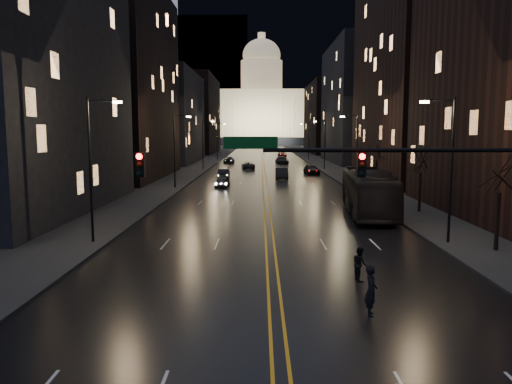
{
  "coord_description": "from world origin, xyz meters",
  "views": [
    {
      "loc": [
        -0.6,
        -20.27,
        6.96
      ],
      "look_at": [
        -0.88,
        11.44,
        3.09
      ],
      "focal_mm": 35.0,
      "sensor_mm": 36.0,
      "label": 1
    }
  ],
  "objects_px": {
    "receding_car_a": "(282,174)",
    "pedestrian_b": "(360,264)",
    "oncoming_car_a": "(222,182)",
    "pedestrian_a": "(371,291)",
    "traffic_signal": "(420,177)",
    "bus": "(368,192)",
    "oncoming_car_b": "(224,174)"
  },
  "relations": [
    {
      "from": "traffic_signal",
      "to": "bus",
      "type": "xyz_separation_m",
      "value": [
        2.52,
        21.17,
        -3.21
      ]
    },
    {
      "from": "traffic_signal",
      "to": "oncoming_car_a",
      "type": "height_order",
      "value": "traffic_signal"
    },
    {
      "from": "traffic_signal",
      "to": "pedestrian_a",
      "type": "height_order",
      "value": "traffic_signal"
    },
    {
      "from": "oncoming_car_a",
      "to": "pedestrian_a",
      "type": "bearing_deg",
      "value": 105.03
    },
    {
      "from": "oncoming_car_b",
      "to": "pedestrian_b",
      "type": "distance_m",
      "value": 50.94
    },
    {
      "from": "oncoming_car_a",
      "to": "receding_car_a",
      "type": "bearing_deg",
      "value": -122.85
    },
    {
      "from": "bus",
      "to": "traffic_signal",
      "type": "bearing_deg",
      "value": -92.15
    },
    {
      "from": "bus",
      "to": "receding_car_a",
      "type": "distance_m",
      "value": 31.41
    },
    {
      "from": "oncoming_car_b",
      "to": "pedestrian_a",
      "type": "relative_size",
      "value": 2.32
    },
    {
      "from": "traffic_signal",
      "to": "pedestrian_a",
      "type": "relative_size",
      "value": 8.87
    },
    {
      "from": "receding_car_a",
      "to": "pedestrian_b",
      "type": "bearing_deg",
      "value": -87.85
    },
    {
      "from": "bus",
      "to": "oncoming_car_a",
      "type": "bearing_deg",
      "value": 128.99
    },
    {
      "from": "oncoming_car_b",
      "to": "pedestrian_b",
      "type": "relative_size",
      "value": 2.83
    },
    {
      "from": "traffic_signal",
      "to": "receding_car_a",
      "type": "bearing_deg",
      "value": 93.75
    },
    {
      "from": "bus",
      "to": "pedestrian_b",
      "type": "distance_m",
      "value": 19.22
    },
    {
      "from": "receding_car_a",
      "to": "pedestrian_b",
      "type": "distance_m",
      "value": 49.54
    },
    {
      "from": "traffic_signal",
      "to": "oncoming_car_a",
      "type": "xyz_separation_m",
      "value": [
        -11.25,
        41.3,
        -4.43
      ]
    },
    {
      "from": "traffic_signal",
      "to": "oncoming_car_b",
      "type": "distance_m",
      "value": 53.93
    },
    {
      "from": "traffic_signal",
      "to": "oncoming_car_b",
      "type": "bearing_deg",
      "value": 102.76
    },
    {
      "from": "receding_car_a",
      "to": "bus",
      "type": "bearing_deg",
      "value": -78.78
    },
    {
      "from": "traffic_signal",
      "to": "receding_car_a",
      "type": "distance_m",
      "value": 52.29
    },
    {
      "from": "receding_car_a",
      "to": "oncoming_car_a",
      "type": "bearing_deg",
      "value": -125.88
    },
    {
      "from": "bus",
      "to": "receding_car_a",
      "type": "xyz_separation_m",
      "value": [
        -5.92,
        30.83,
        -1.05
      ]
    },
    {
      "from": "pedestrian_a",
      "to": "pedestrian_b",
      "type": "bearing_deg",
      "value": 0.31
    },
    {
      "from": "oncoming_car_a",
      "to": "pedestrian_a",
      "type": "xyz_separation_m",
      "value": [
        8.93,
        -43.29,
        0.3
      ]
    },
    {
      "from": "bus",
      "to": "pedestrian_a",
      "type": "xyz_separation_m",
      "value": [
        -4.84,
        -23.16,
        -0.92
      ]
    },
    {
      "from": "pedestrian_b",
      "to": "bus",
      "type": "bearing_deg",
      "value": -21.98
    },
    {
      "from": "oncoming_car_b",
      "to": "pedestrian_a",
      "type": "xyz_separation_m",
      "value": [
        9.55,
        -54.42,
        0.23
      ]
    },
    {
      "from": "oncoming_car_a",
      "to": "pedestrian_a",
      "type": "distance_m",
      "value": 44.2
    },
    {
      "from": "oncoming_car_a",
      "to": "pedestrian_b",
      "type": "height_order",
      "value": "pedestrian_b"
    },
    {
      "from": "oncoming_car_b",
      "to": "receding_car_a",
      "type": "height_order",
      "value": "receding_car_a"
    },
    {
      "from": "bus",
      "to": "receding_car_a",
      "type": "relative_size",
      "value": 2.66
    }
  ]
}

